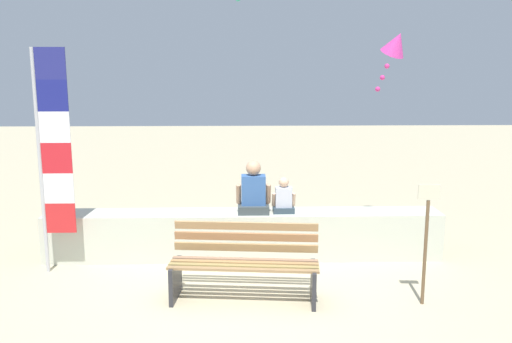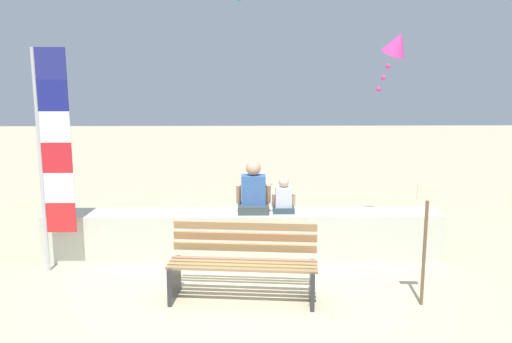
% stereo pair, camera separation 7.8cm
% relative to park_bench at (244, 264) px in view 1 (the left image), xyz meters
% --- Properties ---
extents(ground_plane, '(40.00, 40.00, 0.00)m').
position_rel_park_bench_xyz_m(ground_plane, '(-0.00, 0.33, -0.42)').
color(ground_plane, '#BDB18D').
extents(seawall_ledge, '(5.74, 0.56, 0.69)m').
position_rel_park_bench_xyz_m(seawall_ledge, '(-0.00, 1.43, -0.08)').
color(seawall_ledge, beige).
rests_on(seawall_ledge, ground).
extents(park_bench, '(1.82, 0.77, 0.88)m').
position_rel_park_bench_xyz_m(park_bench, '(0.00, 0.00, 0.00)').
color(park_bench, '#99744C').
rests_on(park_bench, ground).
extents(person_adult, '(0.50, 0.37, 0.76)m').
position_rel_park_bench_xyz_m(person_adult, '(0.14, 1.40, 0.56)').
color(person_adult, '#374144').
rests_on(person_adult, seawall_ledge).
extents(person_child, '(0.34, 0.25, 0.52)m').
position_rel_park_bench_xyz_m(person_child, '(0.58, 1.40, 0.46)').
color(person_child, '#2D3C47').
rests_on(person_child, seawall_ledge).
extents(flag_banner, '(0.44, 0.05, 3.01)m').
position_rel_park_bench_xyz_m(flag_banner, '(-2.54, 0.91, 1.27)').
color(flag_banner, '#B7B7BC').
rests_on(flag_banner, ground).
extents(kite_magenta, '(0.68, 0.65, 1.01)m').
position_rel_park_bench_xyz_m(kite_magenta, '(2.47, 2.66, 2.70)').
color(kite_magenta, '#DB3D9E').
extents(sign_post, '(0.24, 0.04, 1.45)m').
position_rel_park_bench_xyz_m(sign_post, '(2.10, -0.24, 0.42)').
color(sign_post, brown).
rests_on(sign_post, ground).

